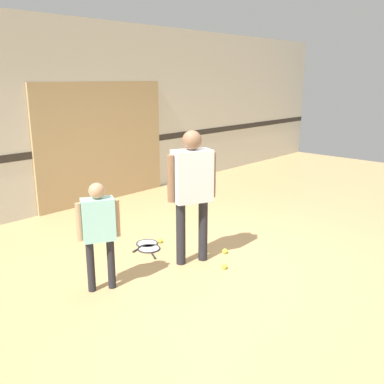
% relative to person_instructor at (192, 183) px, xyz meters
% --- Properties ---
extents(ground_plane, '(16.00, 16.00, 0.00)m').
position_rel_person_instructor_xyz_m(ground_plane, '(0.22, 0.02, -1.01)').
color(ground_plane, tan).
extents(wall_back, '(16.00, 0.07, 3.20)m').
position_rel_person_instructor_xyz_m(wall_back, '(0.22, 3.16, 0.58)').
color(wall_back, beige).
rests_on(wall_back, ground_plane).
extents(wall_panel, '(2.73, 0.05, 2.16)m').
position_rel_person_instructor_xyz_m(wall_panel, '(0.95, 3.10, 0.07)').
color(wall_panel, tan).
rests_on(wall_panel, ground_plane).
extents(person_instructor, '(0.58, 0.41, 1.64)m').
position_rel_person_instructor_xyz_m(person_instructor, '(0.00, 0.00, 0.00)').
color(person_instructor, '#232328').
rests_on(person_instructor, ground_plane).
extents(person_student_left, '(0.41, 0.32, 1.19)m').
position_rel_person_instructor_xyz_m(person_student_left, '(-1.19, 0.22, -0.28)').
color(person_student_left, '#232328').
rests_on(person_student_left, ground_plane).
extents(racket_spare_on_floor, '(0.42, 0.53, 0.03)m').
position_rel_person_instructor_xyz_m(racket_spare_on_floor, '(-0.11, 0.68, -1.00)').
color(racket_spare_on_floor, '#28282D').
rests_on(racket_spare_on_floor, ground_plane).
extents(racket_second_spare, '(0.52, 0.37, 0.03)m').
position_rel_person_instructor_xyz_m(racket_second_spare, '(-0.02, 0.84, -1.00)').
color(racket_second_spare, '#28282D').
rests_on(racket_second_spare, ground_plane).
extents(tennis_ball_near_instructor, '(0.07, 0.07, 0.07)m').
position_rel_person_instructor_xyz_m(tennis_ball_near_instructor, '(0.11, -0.43, -0.98)').
color(tennis_ball_near_instructor, '#CCE038').
rests_on(tennis_ball_near_instructor, ground_plane).
extents(tennis_ball_by_spare_racket, '(0.07, 0.07, 0.07)m').
position_rel_person_instructor_xyz_m(tennis_ball_by_spare_racket, '(0.15, 0.75, -0.98)').
color(tennis_ball_by_spare_racket, '#CCE038').
rests_on(tennis_ball_by_spare_racket, ground_plane).
extents(tennis_ball_stray_left, '(0.07, 0.07, 0.07)m').
position_rel_person_instructor_xyz_m(tennis_ball_stray_left, '(0.48, -0.14, -0.98)').
color(tennis_ball_stray_left, '#CCE038').
rests_on(tennis_ball_stray_left, ground_plane).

